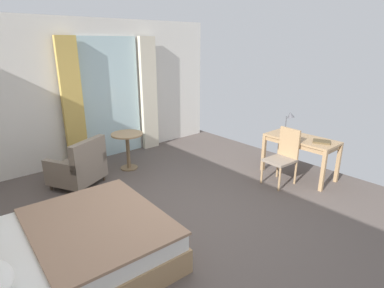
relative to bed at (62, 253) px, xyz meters
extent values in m
cube|color=#564C47|center=(1.72, 0.00, -0.32)|extent=(6.37, 6.77, 0.10)
cube|color=silver|center=(1.72, 3.12, 1.14)|extent=(5.97, 0.12, 2.81)
cube|color=silver|center=(2.19, 3.04, 0.97)|extent=(1.27, 0.02, 2.47)
cube|color=tan|center=(1.33, 2.94, 0.97)|extent=(0.38, 0.10, 2.48)
cube|color=beige|center=(3.05, 2.94, 0.97)|extent=(0.38, 0.10, 2.48)
cube|color=tan|center=(0.07, 0.00, -0.13)|extent=(2.09, 1.75, 0.28)
cube|color=white|center=(0.07, 0.00, 0.11)|extent=(2.02, 1.69, 0.19)
cube|color=#99755B|center=(0.41, -0.01, 0.22)|extent=(1.40, 1.70, 0.03)
cube|color=tan|center=(4.19, -0.22, 0.45)|extent=(0.61, 1.24, 0.04)
cube|color=tan|center=(4.19, -0.22, 0.39)|extent=(0.56, 1.18, 0.08)
cube|color=tan|center=(4.46, -0.80, 0.08)|extent=(0.06, 0.06, 0.70)
cube|color=tan|center=(4.45, 0.37, 0.08)|extent=(0.06, 0.06, 0.70)
cube|color=tan|center=(3.92, -0.81, 0.08)|extent=(0.06, 0.06, 0.70)
cube|color=tan|center=(3.91, 0.37, 0.08)|extent=(0.06, 0.06, 0.70)
cube|color=gray|center=(3.63, -0.18, 0.16)|extent=(0.50, 0.44, 0.04)
cube|color=tan|center=(3.85, -0.19, 0.44)|extent=(0.06, 0.39, 0.51)
cylinder|color=tan|center=(3.42, 0.02, -0.06)|extent=(0.04, 0.04, 0.41)
cylinder|color=tan|center=(3.40, -0.35, -0.06)|extent=(0.04, 0.04, 0.41)
cylinder|color=tan|center=(3.85, 0.00, -0.06)|extent=(0.04, 0.04, 0.41)
cylinder|color=tan|center=(3.83, -0.38, -0.06)|extent=(0.04, 0.04, 0.41)
cylinder|color=#4C4C51|center=(4.23, 0.16, 0.47)|extent=(0.17, 0.17, 0.02)
cylinder|color=#4C4C51|center=(4.23, 0.16, 0.63)|extent=(0.02, 0.02, 0.30)
cone|color=#4C4C51|center=(4.26, 0.10, 0.82)|extent=(0.15, 0.15, 0.14)
cube|color=brown|center=(4.20, -0.59, 0.48)|extent=(0.30, 0.34, 0.03)
cube|color=gray|center=(0.95, 2.04, -0.03)|extent=(1.00, 0.97, 0.28)
cube|color=gray|center=(1.08, 1.79, 0.35)|extent=(0.73, 0.46, 0.46)
cube|color=gray|center=(1.25, 2.20, 0.20)|extent=(0.41, 0.67, 0.16)
cube|color=gray|center=(0.66, 1.89, 0.20)|extent=(0.41, 0.67, 0.16)
cylinder|color=#4C3D2D|center=(1.11, 2.45, -0.22)|extent=(0.04, 0.04, 0.10)
cylinder|color=#4C3D2D|center=(0.53, 2.15, -0.22)|extent=(0.04, 0.04, 0.10)
cylinder|color=#4C3D2D|center=(1.37, 1.93, -0.22)|extent=(0.04, 0.04, 0.10)
cylinder|color=#4C3D2D|center=(0.80, 1.64, -0.22)|extent=(0.04, 0.04, 0.10)
cylinder|color=tan|center=(1.99, 2.13, 0.43)|extent=(0.60, 0.60, 0.03)
cylinder|color=brown|center=(1.99, 2.13, 0.07)|extent=(0.07, 0.07, 0.68)
cylinder|color=brown|center=(1.99, 2.13, -0.26)|extent=(0.33, 0.33, 0.02)
camera|label=1|loc=(-0.73, -2.93, 2.09)|focal=28.90mm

